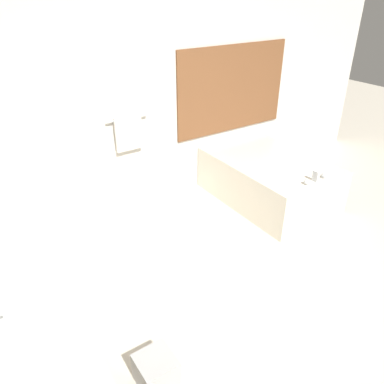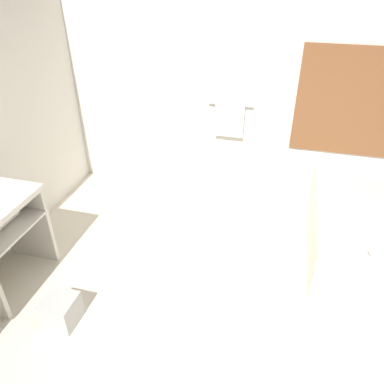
{
  "view_description": "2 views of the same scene",
  "coord_description": "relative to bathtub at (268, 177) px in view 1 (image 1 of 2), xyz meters",
  "views": [
    {
      "loc": [
        -1.92,
        -1.59,
        2.48
      ],
      "look_at": [
        -0.32,
        0.82,
        0.84
      ],
      "focal_mm": 35.0,
      "sensor_mm": 36.0,
      "label": 1
    },
    {
      "loc": [
        0.31,
        -1.75,
        2.5
      ],
      "look_at": [
        -0.37,
        0.8,
        0.84
      ],
      "focal_mm": 35.0,
      "sensor_mm": 36.0,
      "label": 2
    }
  ],
  "objects": [
    {
      "name": "ground_plane",
      "position": [
        -1.22,
        -1.39,
        -0.31
      ],
      "size": [
        16.0,
        16.0,
        0.0
      ],
      "primitive_type": "plane",
      "color": "beige",
      "rests_on": "ground"
    },
    {
      "name": "vanity_counter",
      "position": [
        -3.13,
        -1.52,
        0.32
      ],
      "size": [
        0.56,
        1.47,
        0.86
      ],
      "color": "silver",
      "rests_on": "ground_plane"
    },
    {
      "name": "bathtub",
      "position": [
        0.0,
        0.0,
        0.0
      ],
      "size": [
        1.07,
        1.59,
        0.68
      ],
      "color": "silver",
      "rests_on": "ground_plane"
    },
    {
      "name": "wall_back_with_blinds",
      "position": [
        -1.18,
        0.84,
        1.04
      ],
      "size": [
        7.4,
        0.13,
        2.7
      ],
      "color": "silver",
      "rests_on": "ground_plane"
    },
    {
      "name": "waste_bin",
      "position": [
        -2.44,
        -1.47,
        -0.19
      ],
      "size": [
        0.26,
        0.26,
        0.24
      ],
      "color": "#B2B2B2",
      "rests_on": "ground_plane"
    }
  ]
}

